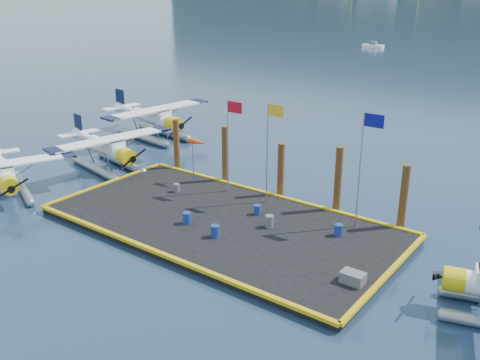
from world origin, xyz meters
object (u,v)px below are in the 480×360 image
Objects in this scene: drum_0 at (177,188)px; windsock at (198,143)px; drum_5 at (257,210)px; piling_2 at (281,172)px; flagpole_red at (230,133)px; piling_0 at (177,146)px; seaplane_a at (5,177)px; drum_1 at (215,231)px; seaplane_b at (109,151)px; drum_2 at (269,221)px; drum_3 at (187,218)px; flagpole_yellow at (270,139)px; piling_1 at (225,156)px; piling_3 at (338,182)px; seaplane_c at (155,121)px; crate at (353,278)px; flagpole_blue at (365,154)px; drum_4 at (339,230)px; piling_4 at (403,199)px.

windsock is at bearing 86.92° from drum_0.
drum_5 is 3.76m from piling_2.
flagpole_red is at bearing 151.13° from drum_5.
piling_0 reaches higher than windsock.
piling_2 is at bearing 16.15° from windsock.
seaplane_a reaches higher than drum_1.
seaplane_b is 14.09× the size of drum_2.
piling_0 is at bearing 180.00° from piling_2.
windsock is (-3.71, 5.31, 2.50)m from drum_3.
piling_1 is (-4.70, 1.60, -2.41)m from flagpole_yellow.
piling_3 is at bearing 0.00° from piling_2.
piling_3 reaches higher than drum_5.
windsock is (-2.73, 0.00, -1.17)m from flagpole_red.
drum_5 is 0.15× the size of piling_0.
drum_5 is at bearing 70.26° from seaplane_c.
flagpole_yellow is 1.99× the size of windsock.
seaplane_a is at bearing -145.16° from piling_2.
piling_3 reaches higher than crate.
piling_2 is (-0.55, 7.29, 1.16)m from drum_1.
drum_0 is 0.80× the size of drum_2.
piling_2 is at bearing 148.58° from seaplane_a.
seaplane_b is 2.31× the size of piling_1.
crate is at bearing -22.76° from drum_2.
flagpole_blue is at bearing 112.45° from crate.
drum_3 is 6.94m from windsock.
drum_1 is at bearing -43.11° from windsock.
piling_4 is at bearing 54.85° from drum_4.
drum_1 reaches higher than crate.
seaplane_c is at bearing 152.12° from drum_2.
piling_0 is (-9.20, 1.60, -2.51)m from flagpole_yellow.
piling_2 reaches higher than drum_1.
drum_3 reaches higher than drum_4.
drum_3 is 7.24m from piling_2.
crate is 15.31m from windsock.
piling_0 is at bearing 165.54° from flagpole_red.
piling_4 is (22.68, 10.22, 0.60)m from seaplane_a.
drum_0 is at bearing 149.75° from drum_1.
flagpole_red is 0.97× the size of flagpole_yellow.
drum_1 is 0.17× the size of piling_0.
seaplane_b is at bearing -175.57° from flagpole_yellow.
drum_2 is at bearing -22.02° from piling_0.
flagpole_blue is (5.99, -0.00, 0.17)m from flagpole_yellow.
flagpole_red is 2.97m from windsock.
drum_5 is (0.10, 3.79, -0.04)m from drum_1.
drum_4 is 0.16× the size of piling_0.
piling_0 is at bearing 132.94° from seaplane_b.
windsock is at bearing 180.00° from flagpole_yellow.
piling_4 is at bearing 35.15° from drum_3.
drum_2 reaches higher than drum_4.
piling_3 is 4.00m from piling_4.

